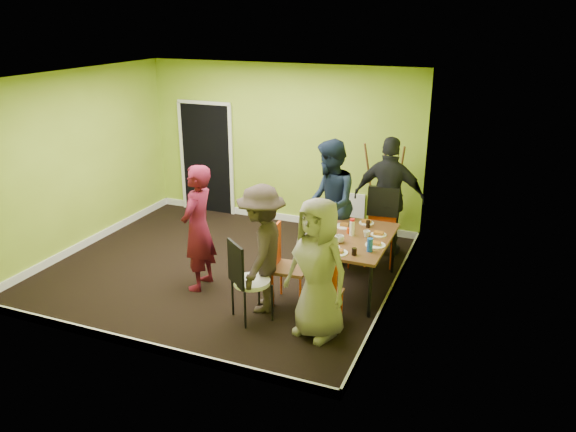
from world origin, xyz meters
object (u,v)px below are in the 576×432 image
at_px(easel, 383,194).
at_px(blue_bottle, 370,245).
at_px(dining_table, 355,241).
at_px(chair_left_far, 331,238).
at_px(person_back_end, 389,198).
at_px(chair_front_end, 325,290).
at_px(chair_bentwood, 246,277).
at_px(orange_bottle, 348,231).
at_px(person_left_near, 262,249).
at_px(person_left_far, 329,204).
at_px(person_front_end, 318,269).
at_px(thermos, 352,228).
at_px(chair_back_end, 383,209).
at_px(chair_left_near, 284,260).
at_px(person_standing, 198,228).

distance_m(easel, blue_bottle, 2.21).
relative_size(dining_table, chair_left_far, 1.73).
xyz_separation_m(easel, person_back_end, (0.21, -0.49, 0.12)).
bearing_deg(easel, chair_front_end, -90.19).
xyz_separation_m(chair_bentwood, orange_bottle, (0.86, 1.42, 0.21)).
relative_size(easel, person_left_near, 1.01).
relative_size(person_left_far, person_front_end, 1.12).
xyz_separation_m(chair_front_end, person_front_end, (-0.03, -0.20, 0.36)).
relative_size(thermos, person_front_end, 0.12).
height_order(chair_front_end, person_left_near, person_left_near).
height_order(chair_back_end, orange_bottle, chair_back_end).
relative_size(chair_left_near, orange_bottle, 13.02).
distance_m(chair_back_end, person_back_end, 0.24).
bearing_deg(blue_bottle, chair_left_far, 132.00).
distance_m(chair_left_near, blue_bottle, 1.11).
height_order(dining_table, orange_bottle, orange_bottle).
distance_m(chair_bentwood, orange_bottle, 1.67).
distance_m(chair_bentwood, thermos, 1.68).
relative_size(blue_bottle, person_standing, 0.10).
bearing_deg(chair_bentwood, person_standing, -170.97).
bearing_deg(person_standing, person_left_far, 132.30).
distance_m(dining_table, person_back_end, 1.35).
bearing_deg(thermos, person_standing, -157.18).
height_order(dining_table, chair_back_end, chair_back_end).
distance_m(chair_front_end, orange_bottle, 1.25).
distance_m(chair_front_end, blue_bottle, 0.87).
xyz_separation_m(chair_left_far, person_back_end, (0.66, 0.82, 0.45)).
bearing_deg(thermos, chair_front_end, -89.47).
bearing_deg(person_standing, person_back_end, 130.76).
xyz_separation_m(orange_bottle, person_front_end, (0.05, -1.41, 0.05)).
relative_size(thermos, blue_bottle, 1.18).
bearing_deg(thermos, dining_table, -40.79).
distance_m(blue_bottle, person_front_end, 0.99).
relative_size(chair_back_end, orange_bottle, 13.99).
relative_size(chair_left_far, person_left_near, 0.53).
relative_size(chair_bentwood, easel, 0.63).
bearing_deg(dining_table, person_left_far, 131.54).
bearing_deg(chair_bentwood, orange_bottle, 97.75).
height_order(dining_table, chair_left_near, chair_left_near).
bearing_deg(person_front_end, chair_left_far, 121.42).
bearing_deg(chair_left_far, person_left_far, -137.38).
height_order(chair_back_end, thermos, chair_back_end).
relative_size(dining_table, orange_bottle, 18.56).
xyz_separation_m(blue_bottle, person_left_near, (-1.22, -0.60, -0.01)).
xyz_separation_m(chair_bentwood, person_front_end, (0.91, 0.01, 0.27)).
xyz_separation_m(easel, person_front_end, (-0.04, -3.11, 0.02)).
height_order(dining_table, blue_bottle, blue_bottle).
height_order(chair_front_end, person_back_end, person_back_end).
height_order(chair_front_end, person_front_end, person_front_end).
xyz_separation_m(person_left_near, person_front_end, (0.84, -0.32, 0.02)).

